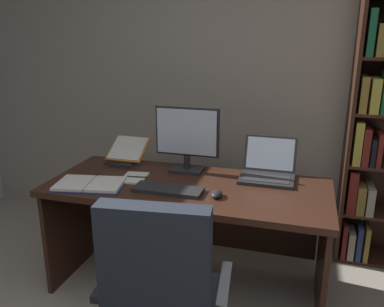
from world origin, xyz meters
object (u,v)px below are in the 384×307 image
Objects in this scene: keyboard at (168,190)px; open_binder at (90,184)px; laptop at (268,170)px; pen at (137,177)px; monitor at (187,140)px; notepad at (134,178)px; desk at (191,208)px; reading_stand_with_book at (127,151)px; computer_mouse at (217,194)px.

open_binder is (-0.50, -0.05, -0.00)m from keyboard.
pen is (-0.82, -0.26, -0.04)m from laptop.
laptop is at bearing 0.98° from monitor.
open_binder is at bearing -136.79° from notepad.
keyboard is 3.00× the size of pen.
notepad is at bearing -139.29° from monitor.
pen is at bearing -167.43° from desk.
reading_stand_with_book reaches higher than open_binder.
computer_mouse is (-0.25, -0.40, -0.03)m from laptop.
keyboard is 0.67m from reading_stand_with_book.
keyboard is 1.46× the size of reading_stand_with_book.
keyboard is at bearing -109.29° from desk.
notepad is at bearing 152.75° from keyboard.
laptop is 3.33× the size of computer_mouse.
monitor reaches higher than keyboard.
monitor is 0.42m from pen.
desk is 0.67m from reading_stand_with_book.
monitor is 2.12× the size of notepad.
laptop is at bearing -3.24° from reading_stand_with_book.
laptop reaches higher than reading_stand_with_book.
keyboard is (-0.55, -0.40, -0.04)m from laptop.
keyboard is at bearing -27.25° from notepad.
laptop is 0.87m from notepad.
laptop reaches higher than desk.
pen is (-0.27, -0.25, -0.21)m from monitor.
keyboard is 0.50m from open_binder.
monitor is at bearing 114.86° from desk.
keyboard is 4.04× the size of computer_mouse.
laptop is 0.47m from computer_mouse.
open_binder is 3.30× the size of pen.
pen is at bearing 151.02° from keyboard.
pen is at bearing -55.34° from reading_stand_with_book.
computer_mouse reaches higher than keyboard.
reading_stand_with_book is (-0.48, 0.46, 0.07)m from keyboard.
notepad reaches higher than desk.
monitor is (-0.08, 0.17, 0.42)m from desk.
computer_mouse is (0.22, -0.22, 0.22)m from desk.
open_binder is (-0.80, -0.05, -0.01)m from computer_mouse.
monitor is 0.57m from laptop.
laptop is 1.14m from open_binder.
open_binder is (-0.57, -0.27, 0.21)m from desk.
pen is at bearing 30.22° from open_binder.
laptop reaches higher than notepad.
laptop is 0.86m from pen.
monitor is 1.06× the size of keyboard.
desk is at bearing 70.71° from keyboard.
pen is (0.23, 0.20, 0.00)m from open_binder.
monitor reaches higher than notepad.
monitor is at bearing 31.39° from open_binder.
keyboard is at bearing -143.71° from laptop.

